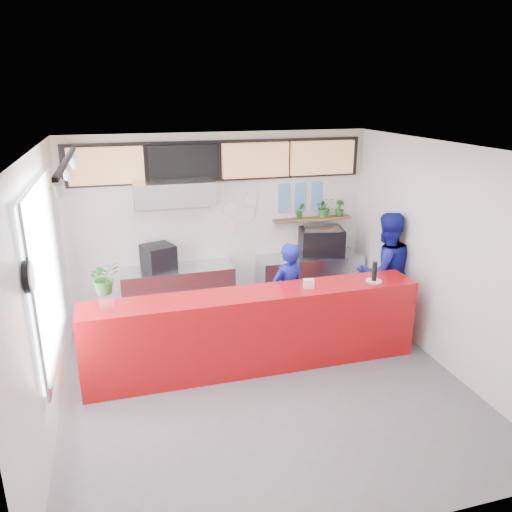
{
  "coord_description": "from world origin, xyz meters",
  "views": [
    {
      "loc": [
        -1.64,
        -5.43,
        3.62
      ],
      "look_at": [
        0.1,
        0.7,
        1.5
      ],
      "focal_mm": 35.0,
      "sensor_mm": 36.0,
      "label": 1
    }
  ],
  "objects_px": {
    "service_counter": "(255,330)",
    "panini_oven": "(158,258)",
    "pepper_mill": "(375,271)",
    "staff_center": "(287,294)",
    "staff_right": "(385,272)",
    "espresso_machine": "(321,242)"
  },
  "relations": [
    {
      "from": "service_counter",
      "to": "staff_right",
      "type": "height_order",
      "value": "staff_right"
    },
    {
      "from": "staff_right",
      "to": "pepper_mill",
      "type": "relative_size",
      "value": 6.98
    },
    {
      "from": "staff_center",
      "to": "pepper_mill",
      "type": "bearing_deg",
      "value": 129.87
    },
    {
      "from": "staff_right",
      "to": "staff_center",
      "type": "bearing_deg",
      "value": 2.23
    },
    {
      "from": "service_counter",
      "to": "espresso_machine",
      "type": "bearing_deg",
      "value": 46.68
    },
    {
      "from": "panini_oven",
      "to": "pepper_mill",
      "type": "height_order",
      "value": "pepper_mill"
    },
    {
      "from": "espresso_machine",
      "to": "staff_right",
      "type": "height_order",
      "value": "staff_right"
    },
    {
      "from": "staff_right",
      "to": "pepper_mill",
      "type": "bearing_deg",
      "value": 49.51
    },
    {
      "from": "staff_center",
      "to": "staff_right",
      "type": "distance_m",
      "value": 1.63
    },
    {
      "from": "pepper_mill",
      "to": "staff_center",
      "type": "bearing_deg",
      "value": 150.47
    },
    {
      "from": "service_counter",
      "to": "staff_center",
      "type": "bearing_deg",
      "value": 39.51
    },
    {
      "from": "panini_oven",
      "to": "staff_center",
      "type": "distance_m",
      "value": 2.17
    },
    {
      "from": "panini_oven",
      "to": "espresso_machine",
      "type": "xyz_separation_m",
      "value": [
        2.78,
        0.0,
        0.03
      ]
    },
    {
      "from": "espresso_machine",
      "to": "pepper_mill",
      "type": "relative_size",
      "value": 2.69
    },
    {
      "from": "panini_oven",
      "to": "staff_right",
      "type": "xyz_separation_m",
      "value": [
        3.34,
        -1.2,
        -0.16
      ]
    },
    {
      "from": "service_counter",
      "to": "panini_oven",
      "type": "relative_size",
      "value": 10.0
    },
    {
      "from": "pepper_mill",
      "to": "espresso_machine",
      "type": "bearing_deg",
      "value": 89.94
    },
    {
      "from": "service_counter",
      "to": "staff_center",
      "type": "relative_size",
      "value": 2.87
    },
    {
      "from": "service_counter",
      "to": "pepper_mill",
      "type": "distance_m",
      "value": 1.84
    },
    {
      "from": "staff_center",
      "to": "espresso_machine",
      "type": "bearing_deg",
      "value": -150.32
    },
    {
      "from": "service_counter",
      "to": "staff_center",
      "type": "height_order",
      "value": "staff_center"
    },
    {
      "from": "espresso_machine",
      "to": "staff_right",
      "type": "xyz_separation_m",
      "value": [
        0.56,
        -1.2,
        -0.19
      ]
    }
  ]
}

